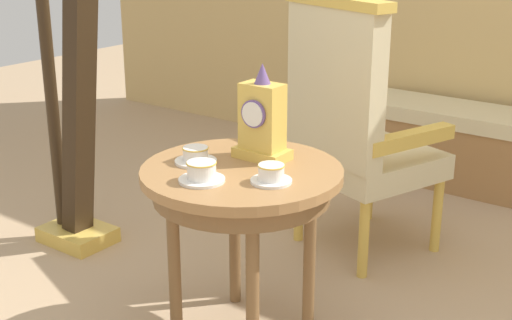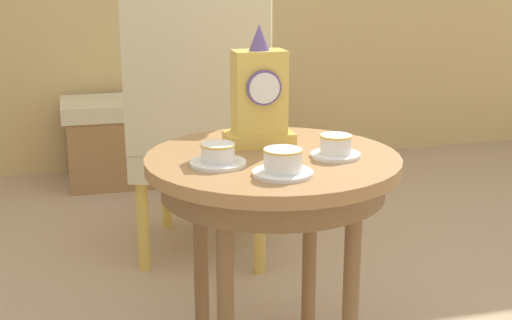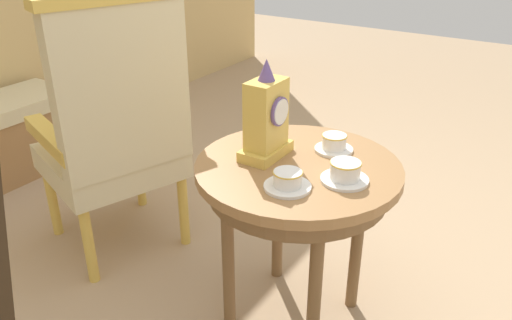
{
  "view_description": "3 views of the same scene",
  "coord_description": "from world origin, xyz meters",
  "px_view_note": "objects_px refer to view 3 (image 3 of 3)",
  "views": [
    {
      "loc": [
        1.29,
        -1.79,
        1.44
      ],
      "look_at": [
        -0.07,
        0.04,
        0.66
      ],
      "focal_mm": 50.28,
      "sensor_mm": 36.0,
      "label": 1
    },
    {
      "loc": [
        -0.61,
        -1.8,
        1.15
      ],
      "look_at": [
        -0.15,
        -0.02,
        0.64
      ],
      "focal_mm": 51.0,
      "sensor_mm": 36.0,
      "label": 2
    },
    {
      "loc": [
        -1.45,
        -0.71,
        1.4
      ],
      "look_at": [
        -0.16,
        0.12,
        0.65
      ],
      "focal_mm": 36.29,
      "sensor_mm": 36.0,
      "label": 3
    }
  ],
  "objects_px": {
    "teacup_center": "(334,144)",
    "armchair": "(116,128)",
    "teacup_right": "(345,173)",
    "side_table": "(297,185)",
    "mantel_clock": "(266,119)",
    "teacup_left": "(288,181)"
  },
  "relations": [
    {
      "from": "teacup_center",
      "to": "armchair",
      "type": "xyz_separation_m",
      "value": [
        -0.19,
        0.88,
        -0.07
      ]
    },
    {
      "from": "teacup_center",
      "to": "armchair",
      "type": "relative_size",
      "value": 0.12
    },
    {
      "from": "teacup_left",
      "to": "teacup_center",
      "type": "height_order",
      "value": "teacup_center"
    },
    {
      "from": "teacup_left",
      "to": "armchair",
      "type": "xyz_separation_m",
      "value": [
        0.13,
        0.88,
        -0.07
      ]
    },
    {
      "from": "side_table",
      "to": "teacup_right",
      "type": "relative_size",
      "value": 4.58
    },
    {
      "from": "teacup_right",
      "to": "armchair",
      "type": "relative_size",
      "value": 0.13
    },
    {
      "from": "teacup_right",
      "to": "mantel_clock",
      "type": "xyz_separation_m",
      "value": [
        0.02,
        0.3,
        0.11
      ]
    },
    {
      "from": "teacup_right",
      "to": "mantel_clock",
      "type": "distance_m",
      "value": 0.32
    },
    {
      "from": "side_table",
      "to": "teacup_center",
      "type": "height_order",
      "value": "teacup_center"
    },
    {
      "from": "teacup_center",
      "to": "teacup_left",
      "type": "bearing_deg",
      "value": 179.68
    },
    {
      "from": "armchair",
      "to": "teacup_center",
      "type": "bearing_deg",
      "value": -77.79
    },
    {
      "from": "mantel_clock",
      "to": "armchair",
      "type": "relative_size",
      "value": 0.29
    },
    {
      "from": "mantel_clock",
      "to": "armchair",
      "type": "bearing_deg",
      "value": 92.21
    },
    {
      "from": "teacup_right",
      "to": "teacup_center",
      "type": "bearing_deg",
      "value": 33.98
    },
    {
      "from": "teacup_left",
      "to": "teacup_right",
      "type": "relative_size",
      "value": 0.97
    },
    {
      "from": "side_table",
      "to": "teacup_center",
      "type": "relative_size",
      "value": 5.14
    },
    {
      "from": "side_table",
      "to": "armchair",
      "type": "xyz_separation_m",
      "value": [
        -0.03,
        0.82,
        0.03
      ]
    },
    {
      "from": "side_table",
      "to": "teacup_center",
      "type": "xyz_separation_m",
      "value": [
        0.16,
        -0.05,
        0.11
      ]
    },
    {
      "from": "mantel_clock",
      "to": "armchair",
      "type": "height_order",
      "value": "armchair"
    },
    {
      "from": "teacup_right",
      "to": "mantel_clock",
      "type": "relative_size",
      "value": 0.44
    },
    {
      "from": "mantel_clock",
      "to": "armchair",
      "type": "xyz_separation_m",
      "value": [
        -0.03,
        0.71,
        -0.18
      ]
    },
    {
      "from": "teacup_center",
      "to": "side_table",
      "type": "bearing_deg",
      "value": 160.85
    }
  ]
}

